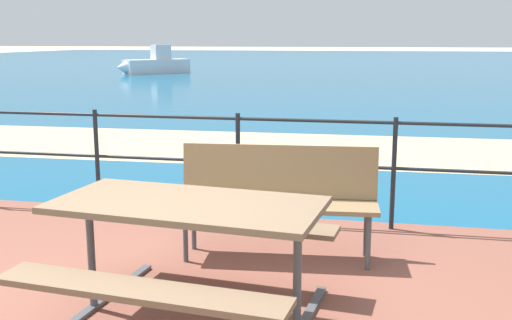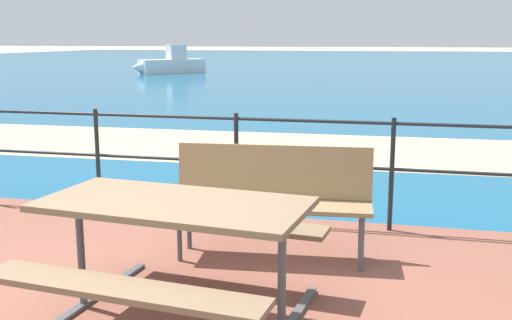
# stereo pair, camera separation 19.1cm
# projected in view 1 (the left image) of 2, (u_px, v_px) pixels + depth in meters

# --- Properties ---
(sea_water) EXTENTS (90.00, 90.00, 0.01)m
(sea_water) POSITION_uv_depth(u_px,v_px,m) (363.00, 64.00, 42.11)
(sea_water) COLOR #145B84
(sea_water) RESTS_ON ground
(beach_strip) EXTENTS (54.06, 4.34, 0.01)m
(beach_strip) POSITION_uv_depth(u_px,v_px,m) (298.00, 148.00, 10.16)
(beach_strip) COLOR tan
(beach_strip) RESTS_ON ground
(picnic_table) EXTENTS (1.77, 1.67, 0.79)m
(picnic_table) POSITION_uv_depth(u_px,v_px,m) (188.00, 230.00, 3.70)
(picnic_table) COLOR #7A6047
(picnic_table) RESTS_ON patio_paving
(park_bench) EXTENTS (1.62, 0.54, 0.91)m
(park_bench) POSITION_uv_depth(u_px,v_px,m) (278.00, 191.00, 4.91)
(park_bench) COLOR #8C704C
(park_bench) RESTS_ON patio_paving
(railing_fence) EXTENTS (5.94, 0.04, 1.06)m
(railing_fence) POSITION_uv_depth(u_px,v_px,m) (238.00, 153.00, 5.87)
(railing_fence) COLOR #1E2328
(railing_fence) RESTS_ON patio_paving
(boat_near) EXTENTS (3.21, 3.48, 1.46)m
(boat_near) POSITION_uv_depth(u_px,v_px,m) (155.00, 64.00, 31.26)
(boat_near) COLOR silver
(boat_near) RESTS_ON sea_water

